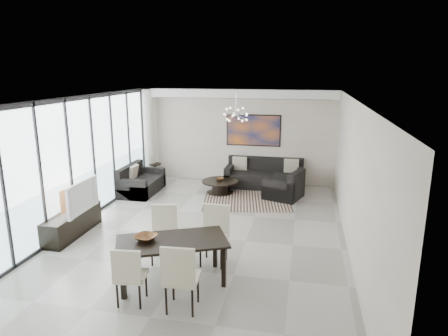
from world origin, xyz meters
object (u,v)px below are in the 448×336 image
(tv_console, at_px, (72,223))
(dining_table, at_px, (172,245))
(coffee_table, at_px, (220,186))
(television, at_px, (78,197))
(sofa_main, at_px, (264,177))

(tv_console, distance_m, dining_table, 3.13)
(dining_table, bearing_deg, tv_console, 152.54)
(coffee_table, relative_size, television, 0.90)
(coffee_table, bearing_deg, sofa_main, 38.05)
(television, bearing_deg, tv_console, 107.26)
(coffee_table, distance_m, dining_table, 5.03)
(coffee_table, distance_m, television, 4.27)
(coffee_table, height_order, television, television)
(coffee_table, relative_size, sofa_main, 0.45)
(tv_console, xyz_separation_m, television, (0.16, 0.05, 0.60))
(tv_console, distance_m, television, 0.62)
(coffee_table, relative_size, tv_console, 0.63)
(sofa_main, bearing_deg, tv_console, -129.27)
(coffee_table, height_order, tv_console, tv_console)
(tv_console, relative_size, television, 1.44)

